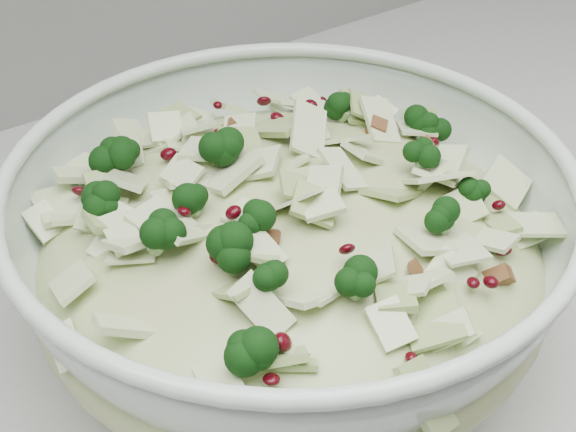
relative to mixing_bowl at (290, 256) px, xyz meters
name	(u,v)px	position (x,y,z in m)	size (l,w,h in m)	color
mixing_bowl	(290,256)	(0.00, 0.00, 0.00)	(0.35, 0.35, 0.14)	silver
salad	(290,228)	(0.00, 0.00, 0.02)	(0.34, 0.34, 0.14)	#A4B27A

